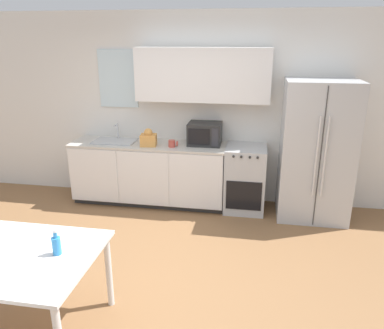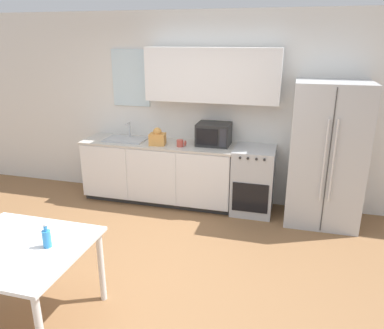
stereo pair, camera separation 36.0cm
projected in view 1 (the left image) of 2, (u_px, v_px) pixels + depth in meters
ground_plane at (155, 274)px, 3.91m from camera, size 12.00×12.00×0.00m
wall_back at (192, 103)px, 5.36m from camera, size 12.00×0.38×2.70m
kitchen_counter at (149, 173)px, 5.48m from camera, size 2.23×0.63×0.91m
oven_range at (245, 178)px, 5.26m from camera, size 0.55×0.62×0.92m
refrigerator at (316, 151)px, 4.92m from camera, size 0.91×0.75×1.84m
kitchen_sink at (115, 141)px, 5.42m from camera, size 0.60×0.39×0.23m
microwave at (205, 134)px, 5.24m from camera, size 0.46×0.38×0.31m
coffee_mug at (172, 144)px, 5.15m from camera, size 0.13×0.10×0.10m
grocery_bag_0 at (148, 139)px, 5.19m from camera, size 0.24×0.21×0.25m
dining_table at (25, 266)px, 2.92m from camera, size 1.10×1.00×0.74m
drink_bottle at (56, 245)px, 2.89m from camera, size 0.07×0.07×0.21m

